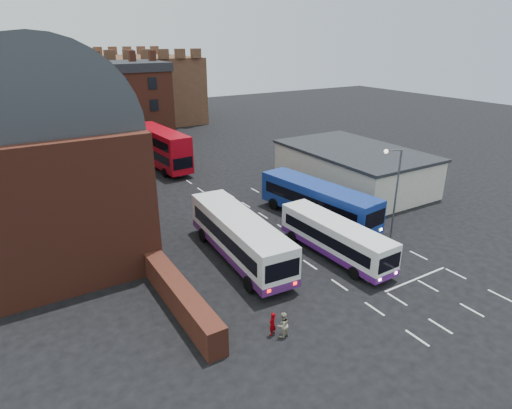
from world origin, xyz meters
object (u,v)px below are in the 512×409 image
bus_white_inbound (335,236)px  pedestrian_red (272,324)px  bus_red_double (161,148)px  bus_blue (318,199)px  pedestrian_beige (283,325)px  street_lamp (394,186)px  bus_white_outbound (239,234)px

bus_white_inbound → pedestrian_red: 10.60m
pedestrian_red → bus_red_double: bearing=-124.4°
bus_blue → bus_red_double: 24.09m
bus_blue → pedestrian_beige: (-11.96, -11.77, -1.22)m
street_lamp → pedestrian_red: bearing=-160.5°
bus_white_outbound → bus_blue: bus_white_outbound is taller
bus_white_inbound → pedestrian_red: bus_white_inbound is taller
bus_white_outbound → pedestrian_red: size_ratio=8.67×
bus_red_double → bus_white_outbound: bearing=79.1°
bus_white_inbound → bus_red_double: size_ratio=0.84×
bus_white_inbound → bus_blue: bearing=-120.1°
bus_white_inbound → bus_red_double: bearing=-86.1°
bus_white_outbound → bus_white_inbound: 7.21m
bus_white_outbound → bus_red_double: bearing=86.3°
bus_white_outbound → bus_white_inbound: bearing=-24.5°
bus_red_double → bus_blue: bearing=101.5°
bus_white_inbound → bus_blue: size_ratio=0.82×
bus_white_inbound → street_lamp: size_ratio=1.36×
bus_red_double → pedestrian_red: size_ratio=8.56×
bus_blue → street_lamp: 7.08m
bus_white_outbound → street_lamp: 12.99m
bus_blue → pedestrian_red: bus_blue is taller
street_lamp → bus_white_outbound: bearing=164.7°
street_lamp → bus_white_inbound: bearing=-179.5°
bus_blue → pedestrian_red: 16.85m
bus_red_double → street_lamp: street_lamp is taller
bus_white_outbound → street_lamp: size_ratio=1.65×
bus_white_outbound → bus_blue: size_ratio=0.99×
bus_white_inbound → bus_red_double: (-2.97, 29.33, 0.94)m
pedestrian_red → pedestrian_beige: size_ratio=0.95×
bus_white_inbound → bus_red_double: bus_red_double is taller
bus_white_inbound → bus_blue: (3.25, 6.07, 0.33)m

